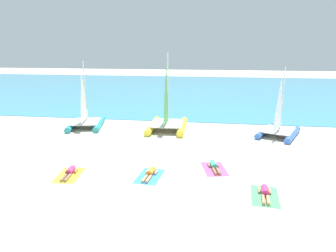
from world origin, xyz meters
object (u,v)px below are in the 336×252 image
(sailboat_teal, at_px, (86,118))
(sailboat_yellow, at_px, (167,119))
(sailboat_blue, at_px, (279,126))
(towel_center_left, at_px, (150,176))
(towel_rightmost, at_px, (265,196))
(towel_center_right, at_px, (214,169))
(sunbather_leftmost, at_px, (70,172))
(sunbather_center_left, at_px, (150,173))
(sunbather_rightmost, at_px, (265,193))
(sunbather_center_right, at_px, (214,166))
(towel_leftmost, at_px, (69,175))

(sailboat_teal, distance_m, sailboat_yellow, 6.29)
(sailboat_blue, relative_size, sailboat_yellow, 0.84)
(towel_center_left, bearing_deg, towel_rightmost, -13.72)
(sailboat_yellow, height_order, towel_center_right, sailboat_yellow)
(sunbather_leftmost, height_order, towel_rightmost, sunbather_leftmost)
(sunbather_leftmost, xyz_separation_m, towel_center_right, (6.94, 1.74, -0.13))
(sailboat_blue, xyz_separation_m, sunbather_center_left, (-7.39, -7.91, -0.57))
(sailboat_teal, height_order, sailboat_yellow, sailboat_yellow)
(towel_rightmost, bearing_deg, sailboat_blue, 76.25)
(sailboat_blue, xyz_separation_m, sunbather_rightmost, (-2.25, -9.17, -0.57))
(sailboat_blue, relative_size, sunbather_center_left, 3.01)
(sunbather_leftmost, xyz_separation_m, sunbather_center_right, (6.92, 1.81, 0.00))
(towel_center_left, distance_m, towel_rightmost, 5.29)
(sailboat_blue, height_order, sunbather_center_right, sailboat_blue)
(sunbather_rightmost, bearing_deg, towel_center_left, 172.18)
(towel_leftmost, distance_m, towel_rightmost, 9.04)
(towel_center_right, distance_m, towel_rightmost, 3.34)
(sailboat_teal, relative_size, towel_center_left, 2.62)
(sailboat_teal, relative_size, towel_center_right, 2.62)
(sailboat_blue, xyz_separation_m, towel_rightmost, (-2.26, -9.23, -0.70))
(towel_leftmost, bearing_deg, towel_center_right, 14.63)
(sailboat_yellow, height_order, towel_rightmost, sailboat_yellow)
(towel_center_right, bearing_deg, towel_rightmost, -51.54)
(sailboat_yellow, relative_size, towel_center_right, 2.96)
(sailboat_yellow, distance_m, towel_center_right, 7.95)
(sailboat_blue, bearing_deg, towel_center_left, -109.19)
(towel_center_left, distance_m, sunbather_center_left, 0.14)
(towel_center_left, bearing_deg, sunbather_center_left, 84.73)
(sailboat_teal, height_order, towel_center_left, sailboat_teal)
(sunbather_leftmost, bearing_deg, sunbather_center_right, 8.00)
(towel_leftmost, xyz_separation_m, towel_rightmost, (9.01, -0.81, 0.00))
(towel_leftmost, bearing_deg, sailboat_yellow, 69.02)
(towel_center_left, height_order, sunbather_center_right, sunbather_center_right)
(sailboat_teal, distance_m, sailboat_blue, 14.15)
(towel_center_left, xyz_separation_m, towel_rightmost, (5.14, -1.26, 0.00))
(sunbather_center_right, bearing_deg, sailboat_yellow, 104.37)
(sailboat_teal, xyz_separation_m, sailboat_yellow, (6.29, 0.16, 0.10))
(sunbather_leftmost, xyz_separation_m, sunbather_rightmost, (9.02, -0.81, 0.00))
(sailboat_teal, relative_size, sunbather_center_left, 3.18)
(towel_leftmost, relative_size, sunbather_center_left, 1.21)
(towel_leftmost, height_order, towel_center_left, same)
(sailboat_blue, xyz_separation_m, sailboat_yellow, (-7.86, 0.47, 0.13))
(sailboat_teal, xyz_separation_m, towel_center_right, (9.80, -6.93, -0.74))
(towel_leftmost, height_order, towel_rightmost, same)
(sailboat_blue, relative_size, towel_leftmost, 2.49)
(towel_leftmost, distance_m, sunbather_center_left, 3.91)
(sunbather_leftmost, height_order, sunbather_rightmost, same)
(sunbather_center_right, bearing_deg, sunbather_leftmost, -177.52)
(towel_center_right, xyz_separation_m, towel_rightmost, (2.08, -2.62, 0.00))
(sailboat_yellow, xyz_separation_m, towel_center_right, (3.52, -7.09, -0.83))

